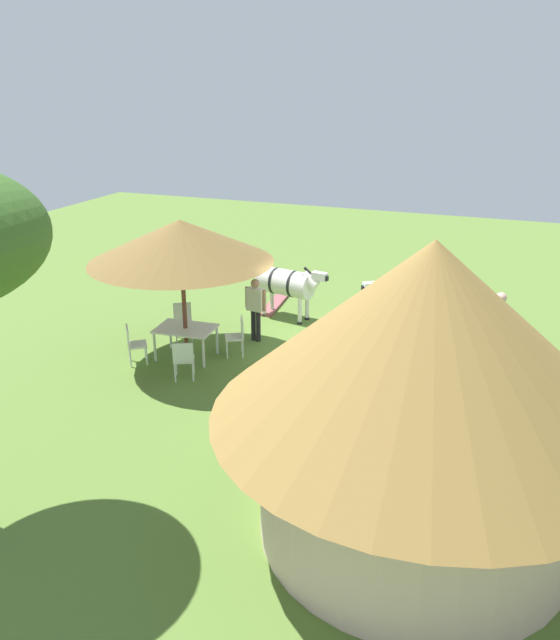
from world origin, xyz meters
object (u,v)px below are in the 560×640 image
at_px(thatched_hut, 424,379).
at_px(shade_umbrella, 181,241).
at_px(standing_watcher, 498,323).
at_px(zebra_toward_hut, 287,283).
at_px(patio_chair_near_hut, 133,342).
at_px(patio_chair_near_lawn, 184,358).
at_px(zebra_by_umbrella, 410,296).
at_px(patio_chair_west_end, 183,319).
at_px(patio_dining_table, 186,331).
at_px(patio_chair_east_end, 238,334).
at_px(zebra_nearest_camera, 443,356).
at_px(guest_beside_umbrella, 256,304).
at_px(striped_lounge_chair, 344,364).

relative_size(thatched_hut, shade_umbrella, 1.39).
relative_size(standing_watcher, zebra_toward_hut, 0.83).
bearing_deg(standing_watcher, patio_chair_near_hut, 78.68).
relative_size(patio_chair_near_lawn, zebra_by_umbrella, 0.45).
xyz_separation_m(patio_chair_near_lawn, patio_chair_west_end, (1.18, -2.08, 0.00)).
height_order(patio_dining_table, patio_chair_near_lawn, patio_chair_near_lawn).
relative_size(patio_chair_east_end, zebra_nearest_camera, 0.45).
distance_m(patio_dining_table, standing_watcher, 7.00).
relative_size(shade_umbrella, patio_chair_near_lawn, 4.55).
bearing_deg(guest_beside_umbrella, striped_lounge_chair, -15.48).
bearing_deg(patio_chair_east_end, patio_chair_west_end, 47.29).
bearing_deg(thatched_hut, patio_chair_west_end, -38.19).
xyz_separation_m(patio_dining_table, zebra_toward_hut, (-1.28, -3.27, 0.33)).
bearing_deg(patio_chair_near_hut, patio_dining_table, 90.00).
height_order(patio_chair_east_end, zebra_nearest_camera, zebra_nearest_camera).
height_order(patio_chair_east_end, striped_lounge_chair, patio_chair_east_end).
relative_size(patio_dining_table, patio_chair_near_hut, 1.55).
bearing_deg(patio_chair_east_end, patio_chair_near_lawn, 134.21).
distance_m(patio_dining_table, zebra_by_umbrella, 5.61).
bearing_deg(striped_lounge_chair, standing_watcher, 16.26).
distance_m(patio_chair_east_end, zebra_nearest_camera, 4.80).
bearing_deg(guest_beside_umbrella, patio_chair_east_end, -85.00).
distance_m(thatched_hut, striped_lounge_chair, 5.55).
bearing_deg(shade_umbrella, patio_chair_east_end, -152.00).
distance_m(guest_beside_umbrella, standing_watcher, 5.61).
xyz_separation_m(patio_chair_east_end, zebra_by_umbrella, (-3.47, -2.72, 0.49)).
height_order(guest_beside_umbrella, zebra_toward_hut, guest_beside_umbrella).
bearing_deg(patio_dining_table, patio_chair_near_lawn, 116.43).
xyz_separation_m(patio_chair_west_end, guest_beside_umbrella, (-1.76, -0.50, 0.44)).
bearing_deg(patio_chair_near_hut, standing_watcher, 72.31).
bearing_deg(zebra_by_umbrella, patio_chair_near_lawn, 101.56).
xyz_separation_m(patio_chair_near_hut, guest_beside_umbrella, (-2.07, -2.23, 0.44)).
bearing_deg(zebra_by_umbrella, shade_umbrella, 90.03).
bearing_deg(standing_watcher, patio_chair_east_end, 73.33).
xyz_separation_m(patio_chair_near_hut, zebra_nearest_camera, (-6.75, -0.67, 0.46)).
distance_m(patio_dining_table, patio_chair_east_end, 1.21).
bearing_deg(patio_chair_east_end, shade_umbrella, 90.00).
distance_m(zebra_by_umbrella, zebra_toward_hut, 3.25).
bearing_deg(patio_chair_near_lawn, guest_beside_umbrella, 50.98).
distance_m(patio_chair_east_end, standing_watcher, 5.84).
distance_m(thatched_hut, shade_umbrella, 7.29).
bearing_deg(patio_dining_table, guest_beside_umbrella, -126.33).
bearing_deg(zebra_toward_hut, patio_chair_east_end, 6.46).
bearing_deg(shade_umbrella, patio_chair_near_lawn, 116.43).
distance_m(thatched_hut, standing_watcher, 6.35).
xyz_separation_m(patio_chair_near_hut, standing_watcher, (-7.65, -2.70, 0.55)).
relative_size(thatched_hut, patio_chair_east_end, 6.32).
distance_m(thatched_hut, guest_beside_umbrella, 7.62).
relative_size(patio_dining_table, standing_watcher, 0.78).
bearing_deg(striped_lounge_chair, guest_beside_umbrella, 145.03).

